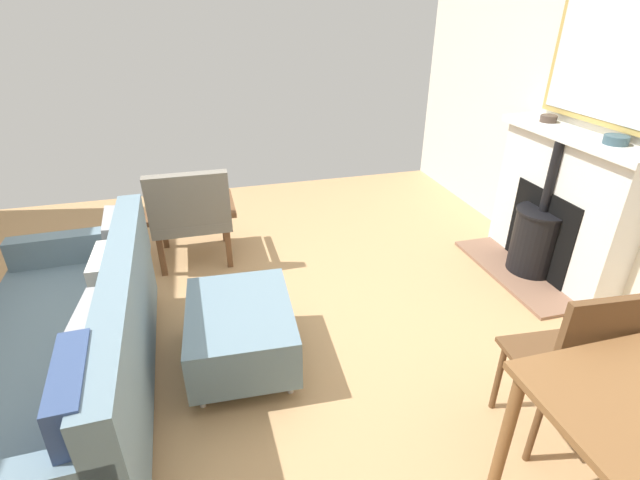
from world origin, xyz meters
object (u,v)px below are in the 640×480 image
at_px(mantel_bowl_far, 616,139).
at_px(sofa, 73,355).
at_px(dining_chair_near_fireplace, 574,360).
at_px(mantel_bowl_near, 549,118).
at_px(ottoman, 241,329).
at_px(armchair_accent, 191,212).
at_px(fireplace, 554,214).

bearing_deg(mantel_bowl_far, sofa, 4.78).
bearing_deg(dining_chair_near_fireplace, sofa, -20.25).
bearing_deg(mantel_bowl_far, dining_chair_near_fireplace, 45.09).
distance_m(mantel_bowl_near, mantel_bowl_far, 0.63).
distance_m(sofa, ottoman, 0.86).
bearing_deg(ottoman, sofa, 9.45).
distance_m(mantel_bowl_far, dining_chair_near_fireplace, 1.66).
height_order(ottoman, armchair_accent, armchair_accent).
bearing_deg(mantel_bowl_far, mantel_bowl_near, -90.00).
distance_m(armchair_accent, dining_chair_near_fireplace, 2.75).
relative_size(sofa, armchair_accent, 2.30).
xyz_separation_m(sofa, armchair_accent, (-0.61, -1.42, 0.10)).
distance_m(mantel_bowl_near, sofa, 3.51).
bearing_deg(armchair_accent, mantel_bowl_far, 156.92).
relative_size(ottoman, armchair_accent, 0.96).
bearing_deg(sofa, armchair_accent, -113.10).
height_order(mantel_bowl_near, sofa, mantel_bowl_near).
xyz_separation_m(sofa, dining_chair_near_fireplace, (-2.21, 0.82, 0.17)).
bearing_deg(sofa, mantel_bowl_near, -164.71).
bearing_deg(dining_chair_near_fireplace, mantel_bowl_far, -134.91).
relative_size(fireplace, mantel_bowl_near, 10.43).
height_order(mantel_bowl_far, dining_chair_near_fireplace, mantel_bowl_far).
height_order(fireplace, armchair_accent, fireplace).
xyz_separation_m(fireplace, dining_chair_near_fireplace, (1.05, 1.39, 0.03)).
bearing_deg(mantel_bowl_near, fireplace, 82.98).
distance_m(fireplace, mantel_bowl_far, 0.71).
relative_size(mantel_bowl_near, mantel_bowl_far, 0.82).
distance_m(mantel_bowl_near, ottoman, 2.73).
bearing_deg(dining_chair_near_fireplace, mantel_bowl_near, -122.36).
distance_m(sofa, armchair_accent, 1.55).
distance_m(ottoman, dining_chair_near_fireplace, 1.70).
xyz_separation_m(mantel_bowl_near, sofa, (3.30, 0.90, -0.78)).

